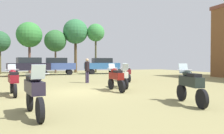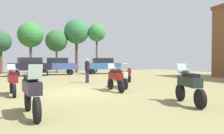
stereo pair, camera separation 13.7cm
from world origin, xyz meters
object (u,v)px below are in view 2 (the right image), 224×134
object	(u,v)px
motorcycle_10	(122,76)
car_1	(57,65)
motorcycle_7	(189,84)
tree_3	(56,41)
person_1	(87,69)
tree_2	(31,35)
car_3	(103,65)
tree_4	(76,32)
tree_5	(97,33)
car_4	(30,65)
motorcycle_8	(13,80)
tree_6	(1,42)
motorcycle_3	(127,72)
motorcycle_1	(115,78)
motorcycle_9	(32,91)

from	to	relation	value
motorcycle_10	car_1	world-z (taller)	car_1
motorcycle_7	tree_3	world-z (taller)	tree_3
person_1	tree_3	world-z (taller)	tree_3
motorcycle_10	car_1	bearing A→B (deg)	-72.97
person_1	tree_2	world-z (taller)	tree_2
car_3	person_1	xyz separation A→B (m)	(-4.71, -10.77, -0.11)
car_1	tree_2	bearing A→B (deg)	33.98
tree_4	tree_5	xyz separation A→B (m)	(2.75, -0.72, -0.12)
person_1	car_4	bearing A→B (deg)	81.37
tree_4	tree_2	bearing A→B (deg)	176.30
car_3	car_4	distance (m)	8.76
motorcycle_7	motorcycle_8	distance (m)	7.80
tree_6	car_1	bearing A→B (deg)	-34.08
motorcycle_8	car_3	xyz separation A→B (m)	(9.39, 15.19, 0.46)
tree_5	car_1	bearing A→B (deg)	-148.67
person_1	motorcycle_3	bearing A→B (deg)	-28.33
tree_4	tree_6	distance (m)	9.74
tree_2	tree_6	distance (m)	3.68
motorcycle_8	tree_3	xyz separation A→B (m)	(4.09, 19.37, 3.66)
motorcycle_3	motorcycle_8	size ratio (longest dim) A/B	1.01
car_4	person_1	distance (m)	10.56
motorcycle_1	tree_6	world-z (taller)	tree_6
car_4	motorcycle_1	bearing A→B (deg)	-174.54
motorcycle_9	tree_4	bearing A→B (deg)	-112.91
car_4	tree_4	distance (m)	9.25
tree_5	tree_6	size ratio (longest dim) A/B	1.28
motorcycle_10	tree_2	size ratio (longest dim) A/B	0.31
motorcycle_3	car_3	bearing A→B (deg)	93.49
car_1	car_3	bearing A→B (deg)	-86.62
tree_5	motorcycle_8	bearing A→B (deg)	-117.23
motorcycle_9	motorcycle_10	xyz separation A→B (m)	(5.10, 5.31, -0.03)
car_1	car_4	size ratio (longest dim) A/B	0.96
tree_5	tree_2	bearing A→B (deg)	172.78
motorcycle_1	motorcycle_7	distance (m)	4.46
motorcycle_10	tree_6	world-z (taller)	tree_6
motorcycle_10	tree_3	xyz separation A→B (m)	(-1.85, 18.54, 3.66)
motorcycle_8	tree_4	distance (m)	21.14
motorcycle_1	motorcycle_3	distance (m)	5.70
motorcycle_3	motorcycle_9	xyz separation A→B (m)	(-7.09, -9.04, 0.03)
motorcycle_7	tree_2	xyz separation A→B (m)	(-5.49, 24.40, 4.34)
motorcycle_7	motorcycle_9	distance (m)	5.44
motorcycle_9	motorcycle_1	bearing A→B (deg)	-144.21
motorcycle_8	motorcycle_10	size ratio (longest dim) A/B	1.02
tree_3	tree_5	world-z (taller)	tree_5
car_4	motorcycle_7	bearing A→B (deg)	-174.66
tree_3	tree_5	distance (m)	5.69
car_1	tree_6	world-z (taller)	tree_6
motorcycle_7	car_3	xyz separation A→B (m)	(3.12, 19.83, 0.43)
car_3	tree_5	xyz separation A→B (m)	(0.21, 3.46, 4.44)
person_1	tree_3	bearing A→B (deg)	61.43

